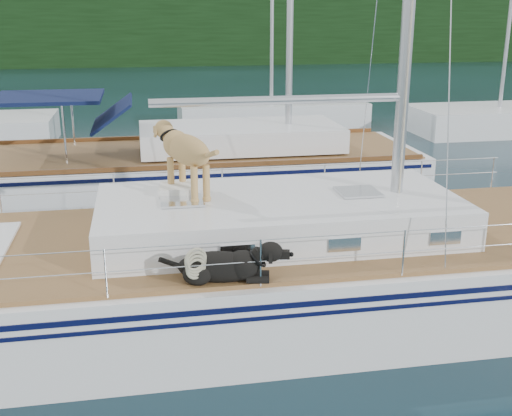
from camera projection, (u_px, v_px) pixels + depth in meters
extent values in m
plane|color=black|center=(226.00, 315.00, 9.68)|extent=(120.00, 120.00, 0.00)
cube|color=black|center=(149.00, 27.00, 51.05)|extent=(90.00, 3.00, 6.00)
cube|color=#595147|center=(150.00, 57.00, 52.89)|extent=(92.00, 1.00, 1.20)
cube|color=white|center=(225.00, 284.00, 9.53)|extent=(12.00, 3.80, 1.40)
cube|color=olive|center=(225.00, 238.00, 9.32)|extent=(11.52, 3.50, 0.06)
cube|color=white|center=(279.00, 215.00, 9.36)|extent=(5.20, 2.50, 0.55)
cylinder|color=silver|center=(280.00, 100.00, 8.86)|extent=(3.60, 0.12, 0.12)
cylinder|color=silver|center=(244.00, 241.00, 7.50)|extent=(10.56, 0.01, 0.01)
cylinder|color=silver|center=(210.00, 170.00, 10.78)|extent=(10.56, 0.01, 0.01)
cube|color=blue|center=(119.00, 212.00, 10.36)|extent=(0.65, 0.50, 0.05)
cube|color=white|center=(177.00, 190.00, 9.42)|extent=(0.56, 0.48, 0.13)
torus|color=#BBB494|center=(196.00, 259.00, 7.49)|extent=(0.38, 0.24, 0.37)
cube|color=white|center=(192.00, 178.00, 15.66)|extent=(11.00, 3.50, 1.30)
cube|color=olive|center=(191.00, 152.00, 15.47)|extent=(10.56, 3.29, 0.06)
cube|color=white|center=(240.00, 136.00, 15.57)|extent=(4.80, 2.30, 0.55)
cube|color=#111E48|center=(48.00, 97.00, 14.50)|extent=(2.40, 2.30, 0.08)
cube|color=white|center=(271.00, 115.00, 25.28)|extent=(7.20, 3.00, 1.10)
cube|color=white|center=(498.00, 122.00, 23.83)|extent=(6.40, 3.00, 1.10)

